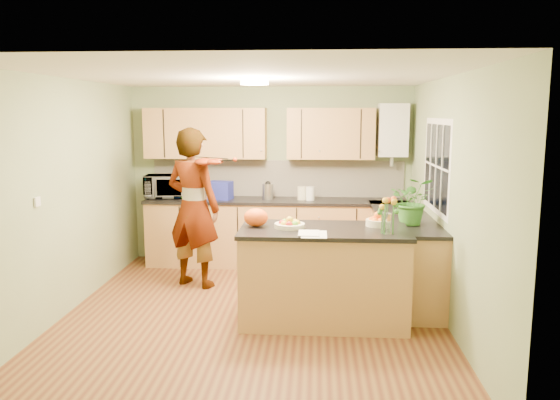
{
  "coord_description": "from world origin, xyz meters",
  "views": [
    {
      "loc": [
        0.67,
        -5.55,
        2.14
      ],
      "look_at": [
        0.26,
        0.5,
        1.16
      ],
      "focal_mm": 35.0,
      "sensor_mm": 36.0,
      "label": 1
    }
  ],
  "objects": [
    {
      "name": "floor",
      "position": [
        0.0,
        0.0,
        0.0
      ],
      "size": [
        4.5,
        4.5,
        0.0
      ],
      "primitive_type": "plane",
      "color": "#5C2C1A",
      "rests_on": "ground"
    },
    {
      "name": "ceiling",
      "position": [
        0.0,
        0.0,
        2.5
      ],
      "size": [
        4.0,
        4.5,
        0.02
      ],
      "primitive_type": "cube",
      "color": "white",
      "rests_on": "wall_back"
    },
    {
      "name": "wall_back",
      "position": [
        0.0,
        2.25,
        1.25
      ],
      "size": [
        4.0,
        0.02,
        2.5
      ],
      "primitive_type": "cube",
      "color": "gray",
      "rests_on": "floor"
    },
    {
      "name": "wall_front",
      "position": [
        0.0,
        -2.25,
        1.25
      ],
      "size": [
        4.0,
        0.02,
        2.5
      ],
      "primitive_type": "cube",
      "color": "gray",
      "rests_on": "floor"
    },
    {
      "name": "wall_left",
      "position": [
        -2.0,
        0.0,
        1.25
      ],
      "size": [
        0.02,
        4.5,
        2.5
      ],
      "primitive_type": "cube",
      "color": "gray",
      "rests_on": "floor"
    },
    {
      "name": "wall_right",
      "position": [
        2.0,
        0.0,
        1.25
      ],
      "size": [
        0.02,
        4.5,
        2.5
      ],
      "primitive_type": "cube",
      "color": "gray",
      "rests_on": "floor"
    },
    {
      "name": "back_counter",
      "position": [
        0.1,
        1.95,
        0.47
      ],
      "size": [
        3.64,
        0.62,
        0.94
      ],
      "color": "tan",
      "rests_on": "floor"
    },
    {
      "name": "right_counter",
      "position": [
        1.7,
        0.85,
        0.47
      ],
      "size": [
        0.62,
        2.24,
        0.94
      ],
      "color": "tan",
      "rests_on": "floor"
    },
    {
      "name": "splashback",
      "position": [
        0.1,
        2.23,
        1.2
      ],
      "size": [
        3.6,
        0.02,
        0.52
      ],
      "primitive_type": "cube",
      "color": "silver",
      "rests_on": "back_counter"
    },
    {
      "name": "upper_cabinets",
      "position": [
        -0.18,
        2.08,
        1.85
      ],
      "size": [
        3.2,
        0.34,
        0.7
      ],
      "color": "tan",
      "rests_on": "wall_back"
    },
    {
      "name": "boiler",
      "position": [
        1.7,
        2.09,
        1.9
      ],
      "size": [
        0.4,
        0.3,
        0.86
      ],
      "color": "white",
      "rests_on": "wall_back"
    },
    {
      "name": "window_right",
      "position": [
        1.99,
        0.6,
        1.55
      ],
      "size": [
        0.01,
        1.3,
        1.05
      ],
      "color": "white",
      "rests_on": "wall_right"
    },
    {
      "name": "light_switch",
      "position": [
        -1.99,
        -0.6,
        1.3
      ],
      "size": [
        0.02,
        0.09,
        0.09
      ],
      "primitive_type": "cube",
      "color": "white",
      "rests_on": "wall_left"
    },
    {
      "name": "ceiling_lamp",
      "position": [
        0.0,
        0.3,
        2.46
      ],
      "size": [
        0.3,
        0.3,
        0.07
      ],
      "color": "#FFEABF",
      "rests_on": "ceiling"
    },
    {
      "name": "peninsula_island",
      "position": [
        0.75,
        -0.12,
        0.49
      ],
      "size": [
        1.71,
        0.87,
        0.98
      ],
      "color": "tan",
      "rests_on": "floor"
    },
    {
      "name": "fruit_dish",
      "position": [
        0.4,
        -0.12,
        1.02
      ],
      "size": [
        0.31,
        0.31,
        0.11
      ],
      "color": "beige",
      "rests_on": "peninsula_island"
    },
    {
      "name": "orange_bowl",
      "position": [
        1.3,
        0.03,
        1.04
      ],
      "size": [
        0.24,
        0.24,
        0.14
      ],
      "color": "beige",
      "rests_on": "peninsula_island"
    },
    {
      "name": "flower_vase",
      "position": [
        1.35,
        -0.3,
        1.26
      ],
      "size": [
        0.23,
        0.23,
        0.43
      ],
      "rotation": [
        0.0,
        0.0,
        -0.03
      ],
      "color": "silver",
      "rests_on": "peninsula_island"
    },
    {
      "name": "orange_bag",
      "position": [
        0.05,
        -0.07,
        1.07
      ],
      "size": [
        0.26,
        0.23,
        0.19
      ],
      "primitive_type": "ellipsoid",
      "rotation": [
        0.0,
        0.0,
        -0.07
      ],
      "color": "#F35414",
      "rests_on": "peninsula_island"
    },
    {
      "name": "papers",
      "position": [
        0.65,
        -0.42,
        0.98
      ],
      "size": [
        0.24,
        0.33,
        0.01
      ],
      "primitive_type": "cube",
      "color": "white",
      "rests_on": "peninsula_island"
    },
    {
      "name": "violinist",
      "position": [
        -0.84,
        0.95,
        0.98
      ],
      "size": [
        0.84,
        0.71,
        1.96
      ],
      "primitive_type": "imported",
      "rotation": [
        0.0,
        0.0,
        2.74
      ],
      "color": "#DFA688",
      "rests_on": "floor"
    },
    {
      "name": "violin",
      "position": [
        -0.64,
        0.73,
        1.57
      ],
      "size": [
        0.71,
        0.61,
        0.18
      ],
      "primitive_type": null,
      "rotation": [
        0.17,
        0.0,
        -0.61
      ],
      "color": "#560B05",
      "rests_on": "violinist"
    },
    {
      "name": "microwave",
      "position": [
        -1.46,
        1.98,
        1.1
      ],
      "size": [
        0.63,
        0.46,
        0.33
      ],
      "primitive_type": "imported",
      "rotation": [
        0.0,
        0.0,
        0.11
      ],
      "color": "white",
      "rests_on": "back_counter"
    },
    {
      "name": "blue_box",
      "position": [
        -0.68,
        1.92,
        1.06
      ],
      "size": [
        0.35,
        0.29,
        0.25
      ],
      "primitive_type": "cube",
      "rotation": [
        0.0,
        0.0,
        -0.2
      ],
      "color": "navy",
      "rests_on": "back_counter"
    },
    {
      "name": "kettle",
      "position": [
        -0.02,
        1.96,
        1.06
      ],
      "size": [
        0.16,
        0.16,
        0.29
      ],
      "rotation": [
        0.0,
        0.0,
        0.36
      ],
      "color": "#B5B5B9",
      "rests_on": "back_counter"
    },
    {
      "name": "jar_cream",
      "position": [
        0.46,
        1.94,
        1.03
      ],
      "size": [
        0.14,
        0.14,
        0.18
      ],
      "primitive_type": "cylinder",
      "rotation": [
        0.0,
        0.0,
        -0.16
      ],
      "color": "beige",
      "rests_on": "back_counter"
    },
    {
      "name": "jar_white",
      "position": [
        0.58,
        1.91,
        1.03
      ],
      "size": [
        0.14,
        0.14,
        0.18
      ],
      "primitive_type": "cylinder",
      "rotation": [
        0.0,
        0.0,
        -0.22
      ],
      "color": "white",
      "rests_on": "back_counter"
    },
    {
      "name": "potted_plant",
      "position": [
        1.7,
        0.32,
        1.2
      ],
      "size": [
        0.53,
        0.48,
        0.52
      ],
      "primitive_type": "imported",
      "rotation": [
        0.0,
        0.0,
        -0.17
      ],
      "color": "#367928",
      "rests_on": "right_counter"
    }
  ]
}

